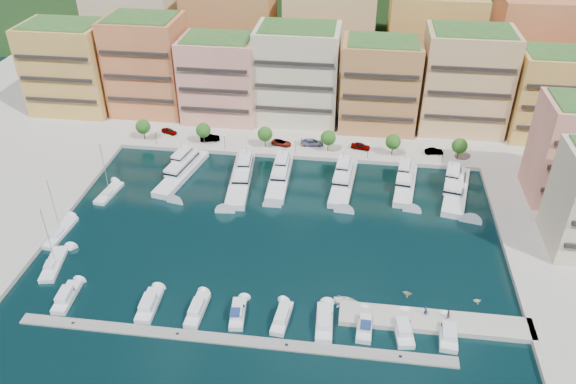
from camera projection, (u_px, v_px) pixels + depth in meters
name	position (u px, v px, depth m)	size (l,w,h in m)	color
ground	(277.00, 231.00, 115.44)	(400.00, 400.00, 0.00)	black
north_quay	(308.00, 106.00, 166.91)	(220.00, 64.00, 2.00)	#9E998E
hillside	(321.00, 52.00, 206.76)	(240.00, 40.00, 58.00)	#1B3E19
south_pontoon	(231.00, 340.00, 90.86)	(72.00, 2.20, 0.35)	gray
finger_pier	(435.00, 324.00, 93.89)	(32.00, 5.00, 2.00)	#9E998E
apartment_0	(70.00, 67.00, 156.89)	(22.00, 16.50, 24.80)	gold
apartment_1	(147.00, 65.00, 155.60)	(20.00, 16.50, 26.80)	#D37D46
apartment_2	(220.00, 78.00, 152.73)	(20.00, 15.50, 22.80)	#EFA085
apartment_3	(297.00, 74.00, 151.27)	(22.00, 16.50, 25.80)	beige
apartment_4	(379.00, 85.00, 147.75)	(20.00, 15.50, 23.80)	#B66B44
apartment_5	(465.00, 80.00, 146.18)	(22.00, 16.50, 26.80)	tan
apartment_6	(553.00, 95.00, 143.20)	(20.00, 15.50, 22.80)	gold
backblock_0	(136.00, 33.00, 174.15)	(26.00, 18.00, 30.00)	beige
backblock_1	(231.00, 37.00, 170.86)	(26.00, 18.00, 30.00)	#B66B44
backblock_2	(329.00, 41.00, 167.58)	(26.00, 18.00, 30.00)	tan
backblock_3	(432.00, 46.00, 164.30)	(26.00, 18.00, 30.00)	gold
backblock_4	(538.00, 50.00, 161.01)	(26.00, 18.00, 30.00)	#D37D46
tree_0	(143.00, 127.00, 145.04)	(3.80, 3.80, 5.65)	#473323
tree_1	(203.00, 130.00, 143.29)	(3.80, 3.80, 5.65)	#473323
tree_2	(265.00, 134.00, 141.53)	(3.80, 3.80, 5.65)	#473323
tree_3	(328.00, 138.00, 139.78)	(3.80, 3.80, 5.65)	#473323
tree_4	(393.00, 142.00, 138.03)	(3.80, 3.80, 5.65)	#473323
tree_5	(460.00, 146.00, 136.28)	(3.80, 3.80, 5.65)	#473323
lamppost_0	(155.00, 135.00, 143.19)	(0.30, 0.30, 4.20)	black
lamppost_1	(224.00, 139.00, 141.22)	(0.30, 0.30, 4.20)	black
lamppost_2	(295.00, 143.00, 139.25)	(0.30, 0.30, 4.20)	black
lamppost_3	(368.00, 148.00, 137.28)	(0.30, 0.30, 4.20)	black
lamppost_4	(443.00, 153.00, 135.31)	(0.30, 0.30, 4.20)	black
yacht_1	(182.00, 171.00, 133.61)	(8.21, 21.64, 7.30)	silver
yacht_2	(241.00, 176.00, 131.28)	(6.34, 23.42, 7.30)	silver
yacht_3	(280.00, 175.00, 131.66)	(4.52, 19.62, 7.30)	silver
yacht_4	(343.00, 180.00, 129.94)	(6.12, 20.16, 7.30)	silver
yacht_5	(406.00, 182.00, 129.19)	(6.32, 18.07, 7.30)	silver
yacht_6	(456.00, 188.00, 127.02)	(8.54, 20.68, 7.30)	silver
cruiser_0	(67.00, 297.00, 98.42)	(3.06, 8.06, 2.55)	silver
cruiser_2	(149.00, 305.00, 96.77)	(3.00, 8.16, 2.55)	silver
cruiser_3	(197.00, 310.00, 95.84)	(2.74, 8.22, 2.55)	silver
cruiser_4	(238.00, 314.00, 95.05)	(3.06, 7.32, 2.66)	silver
cruiser_5	(282.00, 318.00, 94.24)	(3.10, 7.71, 2.55)	silver
cruiser_6	(324.00, 322.00, 93.45)	(3.06, 8.55, 2.55)	silver
cruiser_7	(365.00, 326.00, 92.71)	(2.83, 7.17, 2.66)	silver
cruiser_8	(403.00, 330.00, 92.04)	(3.62, 7.78, 2.55)	silver
cruiser_9	(448.00, 334.00, 91.25)	(3.35, 7.54, 2.55)	silver
sailboat_2	(109.00, 194.00, 126.67)	(3.86, 9.31, 13.20)	silver
sailboat_1	(59.00, 233.00, 114.34)	(3.38, 10.77, 13.20)	silver
sailboat_0	(54.00, 265.00, 106.12)	(4.57, 10.37, 13.20)	silver
tender_1	(407.00, 293.00, 99.48)	(1.50, 1.74, 0.92)	#C7B398
tender_0	(346.00, 301.00, 97.79)	(3.04, 4.25, 0.88)	white
tender_3	(477.00, 300.00, 98.03)	(1.21, 1.41, 0.74)	beige
car_0	(169.00, 131.00, 149.50)	(1.75, 4.34, 1.48)	gray
car_1	(210.00, 138.00, 146.01)	(1.78, 5.11, 1.68)	gray
car_2	(282.00, 143.00, 144.06)	(2.33, 5.05, 1.40)	gray
car_3	(312.00, 142.00, 143.91)	(2.36, 5.80, 1.68)	gray
car_4	(361.00, 146.00, 142.28)	(1.97, 4.89, 1.67)	gray
car_5	(434.00, 151.00, 140.19)	(1.57, 4.51, 1.49)	gray
person_0	(426.00, 311.00, 93.74)	(0.68, 0.45, 1.87)	#26284C
person_1	(448.00, 314.00, 93.20)	(0.85, 0.66, 1.76)	#503430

